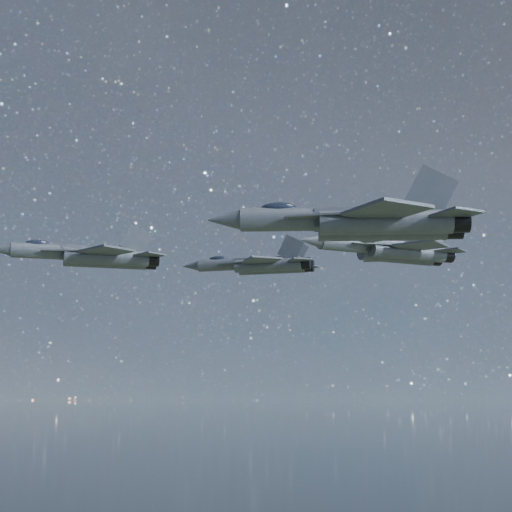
{
  "coord_description": "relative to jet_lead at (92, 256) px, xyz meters",
  "views": [
    {
      "loc": [
        0.47,
        -78.65,
        142.05
      ],
      "look_at": [
        -0.22,
        -2.43,
        156.13
      ],
      "focal_mm": 55.0,
      "sensor_mm": 36.0,
      "label": 1
    }
  ],
  "objects": [
    {
      "name": "jet_right",
      "position": [
        25.26,
        -24.32,
        -2.01
      ],
      "size": [
        19.9,
        14.12,
        5.06
      ],
      "rotation": [
        0.0,
        0.0,
        -0.04
      ],
      "color": "#383E46"
    },
    {
      "name": "jet_left",
      "position": [
        17.51,
        13.48,
        1.33
      ],
      "size": [
        17.39,
        11.83,
        4.37
      ],
      "rotation": [
        0.0,
        0.0,
        -0.25
      ],
      "color": "#383E46"
    },
    {
      "name": "jet_slot",
      "position": [
        30.24,
        -6.44,
        -0.69
      ],
      "size": [
        16.76,
        10.98,
        4.32
      ],
      "rotation": [
        0.0,
        0.0,
        0.43
      ],
      "color": "#383E46"
    },
    {
      "name": "jet_lead",
      "position": [
        0.0,
        0.0,
        0.0
      ],
      "size": [
        18.31,
        12.39,
        4.61
      ],
      "rotation": [
        0.0,
        0.0,
        0.27
      ],
      "color": "#383E46"
    }
  ]
}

